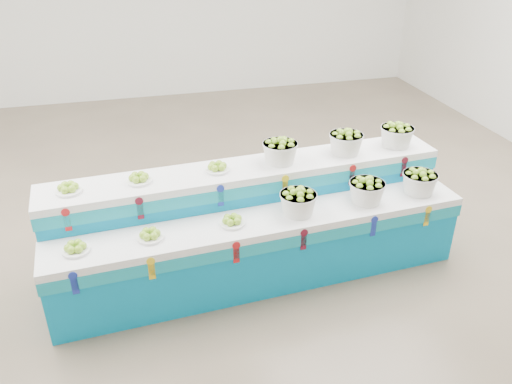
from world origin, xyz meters
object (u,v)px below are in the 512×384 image
display_stand (256,225)px  basket_lower_left (298,202)px  basket_upper_right (397,135)px  plate_upper_mid (139,178)px

display_stand → basket_lower_left: (0.34, -0.22, 0.33)m
basket_upper_right → plate_upper_mid: bearing=-176.3°
display_stand → plate_upper_mid: 1.19m
plate_upper_mid → basket_upper_right: basket_upper_right is taller
plate_upper_mid → basket_upper_right: bearing=3.7°
plate_upper_mid → basket_upper_right: (2.61, 0.17, 0.07)m
display_stand → basket_upper_right: bearing=8.6°
display_stand → basket_lower_left: 0.52m
basket_lower_left → basket_upper_right: size_ratio=1.00×
basket_upper_right → basket_lower_left: bearing=-155.6°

